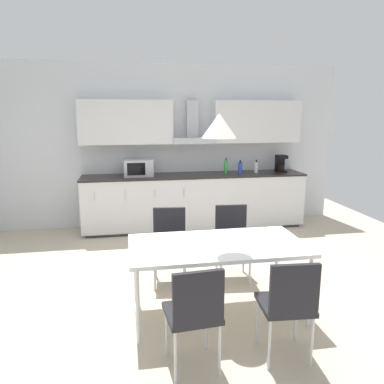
{
  "coord_description": "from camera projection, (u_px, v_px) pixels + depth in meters",
  "views": [
    {
      "loc": [
        -0.49,
        -3.8,
        1.96
      ],
      "look_at": [
        0.29,
        0.67,
        1.0
      ],
      "focal_mm": 35.0,
      "sensor_mm": 36.0,
      "label": 1
    }
  ],
  "objects": [
    {
      "name": "wall_back",
      "position": [
        155.0,
        146.0,
        6.53
      ],
      "size": [
        6.54,
        0.1,
        2.79
      ],
      "primitive_type": "cube",
      "color": "silver",
      "rests_on": "ground_plane"
    },
    {
      "name": "microwave",
      "position": [
        138.0,
        168.0,
        6.18
      ],
      "size": [
        0.48,
        0.35,
        0.28
      ],
      "color": "#ADADB2",
      "rests_on": "kitchen_counter"
    },
    {
      "name": "chair_far_right",
      "position": [
        232.0,
        234.0,
        4.5
      ],
      "size": [
        0.43,
        0.43,
        0.87
      ],
      "color": "black",
      "rests_on": "ground_plane"
    },
    {
      "name": "bottle_blue",
      "position": [
        240.0,
        168.0,
        6.45
      ],
      "size": [
        0.07,
        0.07,
        0.23
      ],
      "color": "blue",
      "rests_on": "kitchen_counter"
    },
    {
      "name": "ground_plane",
      "position": [
        176.0,
        294.0,
        4.16
      ],
      "size": [
        8.17,
        8.15,
        0.02
      ],
      "primitive_type": "cube",
      "color": "beige"
    },
    {
      "name": "bottle_white",
      "position": [
        256.0,
        167.0,
        6.53
      ],
      "size": [
        0.07,
        0.07,
        0.23
      ],
      "color": "white",
      "rests_on": "kitchen_counter"
    },
    {
      "name": "chair_near_left",
      "position": [
        195.0,
        309.0,
        2.79
      ],
      "size": [
        0.43,
        0.43,
        0.87
      ],
      "color": "black",
      "rests_on": "ground_plane"
    },
    {
      "name": "kitchen_counter",
      "position": [
        194.0,
        201.0,
        6.47
      ],
      "size": [
        3.79,
        0.68,
        0.94
      ],
      "color": "#333333",
      "rests_on": "ground_plane"
    },
    {
      "name": "chair_far_left",
      "position": [
        170.0,
        238.0,
        4.37
      ],
      "size": [
        0.44,
        0.44,
        0.87
      ],
      "color": "black",
      "rests_on": "ground_plane"
    },
    {
      "name": "dining_table",
      "position": [
        217.0,
        248.0,
        3.61
      ],
      "size": [
        1.69,
        0.88,
        0.73
      ],
      "color": "white",
      "rests_on": "ground_plane"
    },
    {
      "name": "bottle_green",
      "position": [
        226.0,
        167.0,
        6.44
      ],
      "size": [
        0.06,
        0.06,
        0.27
      ],
      "color": "green",
      "rests_on": "kitchen_counter"
    },
    {
      "name": "pendant_lamp",
      "position": [
        219.0,
        126.0,
        3.37
      ],
      "size": [
        0.32,
        0.32,
        0.22
      ],
      "primitive_type": "cone",
      "color": "silver"
    },
    {
      "name": "chair_near_right",
      "position": [
        289.0,
        300.0,
        2.91
      ],
      "size": [
        0.43,
        0.43,
        0.87
      ],
      "color": "black",
      "rests_on": "ground_plane"
    },
    {
      "name": "upper_wall_cabinets",
      "position": [
        193.0,
        122.0,
        6.35
      ],
      "size": [
        3.77,
        0.4,
        0.72
      ],
      "color": "silver"
    },
    {
      "name": "backsplash_tile",
      "position": [
        191.0,
        158.0,
        6.62
      ],
      "size": [
        3.77,
        0.02,
        0.5
      ],
      "primitive_type": "cube",
      "color": "silver",
      "rests_on": "kitchen_counter"
    },
    {
      "name": "coffee_maker",
      "position": [
        280.0,
        163.0,
        6.63
      ],
      "size": [
        0.18,
        0.19,
        0.3
      ],
      "color": "black",
      "rests_on": "kitchen_counter"
    }
  ]
}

